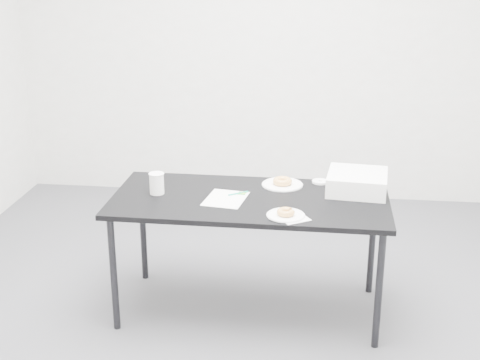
# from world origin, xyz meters

# --- Properties ---
(floor) EXTENTS (4.00, 4.00, 0.00)m
(floor) POSITION_xyz_m (0.00, 0.00, 0.00)
(floor) COLOR #4E4E53
(floor) RESTS_ON ground
(wall_back) EXTENTS (4.00, 0.02, 2.70)m
(wall_back) POSITION_xyz_m (0.00, 2.00, 1.35)
(wall_back) COLOR white
(wall_back) RESTS_ON floor
(table) EXTENTS (1.54, 0.73, 0.70)m
(table) POSITION_xyz_m (0.13, 0.06, 0.65)
(table) COLOR black
(table) RESTS_ON floor
(scorecard) EXTENTS (0.25, 0.30, 0.00)m
(scorecard) POSITION_xyz_m (-0.00, 0.03, 0.70)
(scorecard) COLOR white
(scorecard) RESTS_ON table
(logo_patch) EXTENTS (0.05, 0.05, 0.00)m
(logo_patch) POSITION_xyz_m (0.08, 0.12, 0.70)
(logo_patch) COLOR green
(logo_patch) RESTS_ON scorecard
(pen) EXTENTS (0.11, 0.08, 0.01)m
(pen) POSITION_xyz_m (0.06, 0.11, 0.71)
(pen) COLOR #0E9A7C
(pen) RESTS_ON scorecard
(napkin) EXTENTS (0.19, 0.19, 0.00)m
(napkin) POSITION_xyz_m (0.38, -0.20, 0.70)
(napkin) COLOR white
(napkin) RESTS_ON table
(plate_near) EXTENTS (0.20, 0.20, 0.01)m
(plate_near) POSITION_xyz_m (0.34, -0.18, 0.71)
(plate_near) COLOR white
(plate_near) RESTS_ON napkin
(donut_near) EXTENTS (0.12, 0.12, 0.03)m
(donut_near) POSITION_xyz_m (0.34, -0.18, 0.72)
(donut_near) COLOR #BD893B
(donut_near) RESTS_ON plate_near
(plate_far) EXTENTS (0.24, 0.24, 0.01)m
(plate_far) POSITION_xyz_m (0.29, 0.29, 0.70)
(plate_far) COLOR white
(plate_far) RESTS_ON table
(donut_far) EXTENTS (0.14, 0.14, 0.04)m
(donut_far) POSITION_xyz_m (0.29, 0.29, 0.73)
(donut_far) COLOR #BD893B
(donut_far) RESTS_ON plate_far
(coffee_cup) EXTENTS (0.08, 0.08, 0.12)m
(coffee_cup) POSITION_xyz_m (-0.40, 0.07, 0.76)
(coffee_cup) COLOR white
(coffee_cup) RESTS_ON table
(cup_lid) EXTENTS (0.09, 0.09, 0.01)m
(cup_lid) POSITION_xyz_m (0.51, 0.36, 0.71)
(cup_lid) COLOR white
(cup_lid) RESTS_ON table
(bakery_box) EXTENTS (0.36, 0.36, 0.11)m
(bakery_box) POSITION_xyz_m (0.72, 0.24, 0.76)
(bakery_box) COLOR white
(bakery_box) RESTS_ON table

